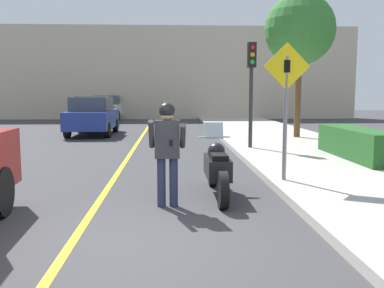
# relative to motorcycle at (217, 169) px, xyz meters

# --- Properties ---
(ground_plane) EXTENTS (80.00, 80.00, 0.00)m
(ground_plane) POSITION_rel_motorcycle_xyz_m (-1.48, -2.47, -0.50)
(ground_plane) COLOR #38383A
(sidewalk_curb) EXTENTS (4.40, 44.00, 0.15)m
(sidewalk_curb) POSITION_rel_motorcycle_xyz_m (3.32, 1.53, -0.43)
(sidewalk_curb) COLOR #ADA89E
(sidewalk_curb) RESTS_ON ground
(road_center_line) EXTENTS (0.12, 36.00, 0.01)m
(road_center_line) POSITION_rel_motorcycle_xyz_m (-2.08, 3.53, -0.50)
(road_center_line) COLOR yellow
(road_center_line) RESTS_ON ground
(building_backdrop) EXTENTS (28.00, 1.20, 6.55)m
(building_backdrop) POSITION_rel_motorcycle_xyz_m (-1.48, 23.53, 2.77)
(building_backdrop) COLOR beige
(building_backdrop) RESTS_ON ground
(motorcycle) EXTENTS (0.62, 2.32, 1.29)m
(motorcycle) POSITION_rel_motorcycle_xyz_m (0.00, 0.00, 0.00)
(motorcycle) COLOR black
(motorcycle) RESTS_ON ground
(person_biker) EXTENTS (0.59, 0.47, 1.71)m
(person_biker) POSITION_rel_motorcycle_xyz_m (-0.89, -0.69, 0.54)
(person_biker) COLOR #282D4C
(person_biker) RESTS_ON ground
(crossing_sign) EXTENTS (0.91, 0.08, 2.67)m
(crossing_sign) POSITION_rel_motorcycle_xyz_m (1.41, 0.67, 1.26)
(crossing_sign) COLOR slate
(crossing_sign) RESTS_ON sidewalk_curb
(traffic_light) EXTENTS (0.26, 0.30, 3.25)m
(traffic_light) POSITION_rel_motorcycle_xyz_m (1.67, 5.71, 1.93)
(traffic_light) COLOR #2D2D30
(traffic_light) RESTS_ON sidewalk_curb
(hedge_row) EXTENTS (0.90, 3.58, 0.78)m
(hedge_row) POSITION_rel_motorcycle_xyz_m (4.12, 3.41, 0.03)
(hedge_row) COLOR #235623
(hedge_row) RESTS_ON sidewalk_curb
(street_tree) EXTENTS (2.68, 2.68, 5.44)m
(street_tree) POSITION_rel_motorcycle_xyz_m (4.09, 8.85, 3.73)
(street_tree) COLOR brown
(street_tree) RESTS_ON sidewalk_curb
(parked_car_blue) EXTENTS (1.88, 4.20, 1.68)m
(parked_car_blue) POSITION_rel_motorcycle_xyz_m (-4.29, 11.55, 0.35)
(parked_car_blue) COLOR black
(parked_car_blue) RESTS_ON ground
(parked_car_red) EXTENTS (1.88, 4.20, 1.68)m
(parked_car_red) POSITION_rel_motorcycle_xyz_m (-5.23, 17.06, 0.35)
(parked_car_red) COLOR black
(parked_car_red) RESTS_ON ground
(parked_car_white) EXTENTS (1.88, 4.20, 1.68)m
(parked_car_white) POSITION_rel_motorcycle_xyz_m (-5.21, 22.67, 0.35)
(parked_car_white) COLOR black
(parked_car_white) RESTS_ON ground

